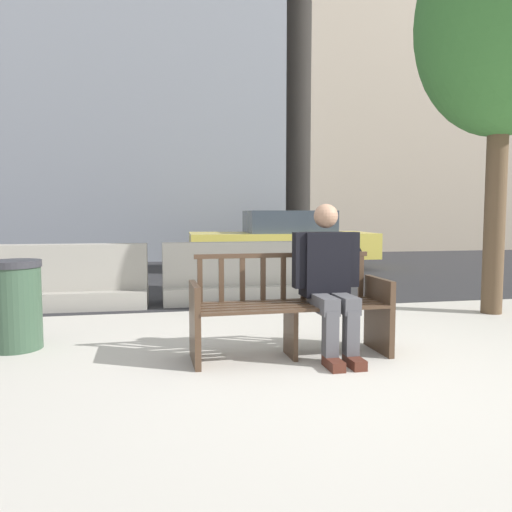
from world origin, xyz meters
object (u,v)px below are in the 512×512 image
at_px(street_bench, 290,311).
at_px(car_taxi_near, 283,240).
at_px(seated_person, 328,277).
at_px(jersey_barrier_left, 69,282).
at_px(trash_bin, 15,305).
at_px(street_tree, 502,25).
at_px(jersey_barrier_centre, 235,278).

height_order(street_bench, car_taxi_near, car_taxi_near).
height_order(seated_person, car_taxi_near, seated_person).
relative_size(jersey_barrier_left, trash_bin, 2.48).
relative_size(seated_person, jersey_barrier_left, 0.65).
bearing_deg(street_tree, street_bench, -155.77).
xyz_separation_m(seated_person, jersey_barrier_left, (-2.57, 2.76, -0.35)).
bearing_deg(street_bench, car_taxi_near, 76.02).
bearing_deg(jersey_barrier_centre, jersey_barrier_left, -178.38).
bearing_deg(jersey_barrier_centre, car_taxi_near, 66.79).
bearing_deg(jersey_barrier_left, street_bench, -50.40).
relative_size(street_bench, trash_bin, 2.09).
xyz_separation_m(jersey_barrier_left, street_tree, (5.20, -1.37, 3.14)).
bearing_deg(jersey_barrier_centre, trash_bin, -138.72).
height_order(street_tree, car_taxi_near, street_tree).
bearing_deg(jersey_barrier_centre, seated_person, -82.59).
relative_size(car_taxi_near, trash_bin, 5.12).
distance_m(jersey_barrier_centre, street_tree, 4.57).
height_order(seated_person, trash_bin, seated_person).
xyz_separation_m(jersey_barrier_centre, trash_bin, (-2.35, -2.06, 0.07)).
height_order(street_bench, street_tree, street_tree).
height_order(street_bench, jersey_barrier_left, street_bench).
bearing_deg(street_bench, street_tree, 24.23).
bearing_deg(street_bench, trash_bin, 163.46).
bearing_deg(trash_bin, car_taxi_near, 56.24).
distance_m(street_bench, trash_bin, 2.49).
xyz_separation_m(jersey_barrier_left, car_taxi_near, (3.93, 4.11, 0.32)).
bearing_deg(street_bench, jersey_barrier_left, 129.60).
height_order(street_tree, trash_bin, street_tree).
distance_m(seated_person, jersey_barrier_centre, 2.87).
bearing_deg(street_tree, jersey_barrier_left, 165.23).
bearing_deg(car_taxi_near, jersey_barrier_left, -133.76).
bearing_deg(jersey_barrier_centre, street_tree, -25.52).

